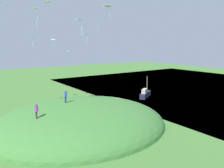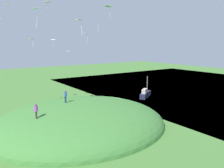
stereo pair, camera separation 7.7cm
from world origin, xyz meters
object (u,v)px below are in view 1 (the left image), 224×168
at_px(person_walking_path, 65,95).
at_px(person_watching_kites, 36,109).
at_px(kite_12, 99,22).
at_px(mooring_post, 148,112).
at_px(person_near_shore, 92,98).
at_px(kite_7, 32,40).
at_px(kite_5, 108,6).
at_px(kite_8, 47,2).
at_px(kite_0, 80,21).
at_px(kite_9, 35,9).
at_px(kite_1, 67,51).
at_px(kite_14, 53,40).
at_px(kite_13, 86,35).
at_px(kite_3, 7,5).
at_px(boat_on_lake, 145,94).

relative_size(person_walking_path, person_watching_kites, 1.04).
relative_size(kite_12, mooring_post, 2.41).
distance_m(person_near_shore, kite_7, 15.80).
xyz_separation_m(kite_5, kite_8, (2.77, -14.18, 2.19)).
xyz_separation_m(kite_0, kite_9, (4.66, -2.31, 1.18)).
height_order(person_near_shore, kite_9, kite_9).
xyz_separation_m(person_watching_kites, kite_7, (-2.40, -8.31, 7.95)).
bearing_deg(kite_8, kite_5, 101.08).
height_order(person_watching_kites, kite_0, kite_0).
bearing_deg(person_near_shore, person_watching_kites, 84.08).
height_order(person_walking_path, kite_8, kite_8).
height_order(kite_1, kite_5, kite_5).
xyz_separation_m(kite_14, mooring_post, (-9.80, 13.79, -11.19)).
distance_m(kite_5, kite_13, 13.61).
bearing_deg(kite_7, kite_13, -160.54).
bearing_deg(mooring_post, person_near_shore, -72.31).
bearing_deg(kite_13, kite_3, -12.04).
bearing_deg(boat_on_lake, kite_0, -8.03).
bearing_deg(kite_9, kite_0, 153.61).
bearing_deg(person_watching_kites, kite_13, 126.65).
xyz_separation_m(kite_3, kite_8, (-6.07, 1.22, 0.82)).
height_order(kite_1, kite_7, kite_7).
relative_size(kite_9, kite_12, 1.11).
distance_m(person_watching_kites, kite_7, 11.75).
bearing_deg(kite_9, person_watching_kites, 63.03).
bearing_deg(kite_8, person_near_shore, 160.22).
bearing_deg(kite_3, kite_8, 168.60).
height_order(boat_on_lake, kite_3, kite_3).
xyz_separation_m(person_near_shore, kite_5, (4.12, 11.70, 14.73)).
bearing_deg(kite_7, person_walking_path, 114.72).
bearing_deg(kite_1, kite_14, -100.44).
height_order(person_walking_path, kite_5, kite_5).
distance_m(kite_1, kite_7, 5.78).
bearing_deg(kite_1, kite_5, 130.26).
relative_size(person_walking_path, mooring_post, 2.02).
xyz_separation_m(kite_12, mooring_post, (-2.83, 9.75, -14.45)).
distance_m(person_walking_path, kite_7, 9.49).
xyz_separation_m(boat_on_lake, mooring_post, (7.99, 9.20, -0.26)).
bearing_deg(kite_7, mooring_post, 150.16).
xyz_separation_m(person_near_shore, kite_7, (11.33, 2.84, 10.64)).
bearing_deg(person_near_shore, kite_7, 59.08).
height_order(kite_0, kite_14, kite_0).
relative_size(kite_0, kite_7, 1.56).
xyz_separation_m(person_near_shore, kite_14, (6.16, -2.35, 10.59)).
bearing_deg(kite_1, kite_13, -132.44).
relative_size(kite_5, kite_14, 0.83).
height_order(person_near_shore, kite_5, kite_5).
height_order(boat_on_lake, kite_14, kite_14).
relative_size(person_walking_path, kite_0, 0.94).
bearing_deg(person_watching_kites, kite_1, 118.43).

